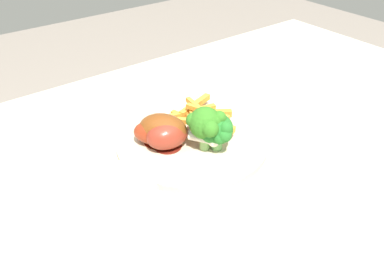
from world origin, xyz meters
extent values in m
cube|color=beige|center=(0.00, 0.00, 0.72)|extent=(1.18, 0.75, 0.03)
cylinder|color=#9C9582|center=(-0.53, -0.31, 0.35)|extent=(0.06, 0.06, 0.70)
cylinder|color=beige|center=(0.07, -0.03, 0.74)|extent=(0.26, 0.26, 0.01)
cylinder|color=#7CAE5E|center=(0.07, 0.01, 0.76)|extent=(0.02, 0.02, 0.03)
sphere|color=#31721F|center=(0.07, 0.01, 0.80)|extent=(0.05, 0.05, 0.05)
sphere|color=#31721F|center=(0.05, 0.02, 0.81)|extent=(0.02, 0.02, 0.02)
sphere|color=#31721F|center=(0.08, -0.01, 0.80)|extent=(0.03, 0.03, 0.03)
sphere|color=#31721F|center=(0.07, 0.03, 0.80)|extent=(0.03, 0.03, 0.03)
sphere|color=#31721F|center=(0.06, 0.02, 0.80)|extent=(0.02, 0.02, 0.02)
cylinder|color=#73B55F|center=(0.05, 0.02, 0.76)|extent=(0.02, 0.02, 0.02)
sphere|color=#236D25|center=(0.05, 0.02, 0.78)|extent=(0.05, 0.05, 0.05)
sphere|color=#236D25|center=(0.07, 0.02, 0.78)|extent=(0.03, 0.03, 0.03)
sphere|color=#236D25|center=(0.05, 0.04, 0.80)|extent=(0.02, 0.02, 0.02)
sphere|color=#236D25|center=(0.06, 0.04, 0.79)|extent=(0.02, 0.02, 0.02)
sphere|color=#236D25|center=(0.06, 0.03, 0.78)|extent=(0.03, 0.03, 0.03)
sphere|color=#236D25|center=(0.06, 0.03, 0.78)|extent=(0.02, 0.02, 0.02)
sphere|color=#236D25|center=(0.04, 0.01, 0.79)|extent=(0.02, 0.02, 0.02)
cube|color=orange|center=(0.02, -0.06, 0.75)|extent=(0.08, 0.04, 0.01)
cube|color=orange|center=(0.03, -0.02, 0.76)|extent=(0.04, 0.08, 0.01)
cube|color=orange|center=(0.02, -0.04, 0.78)|extent=(0.04, 0.08, 0.01)
cube|color=orange|center=(0.04, -0.08, 0.75)|extent=(0.02, 0.07, 0.01)
cube|color=orange|center=(0.03, -0.08, 0.76)|extent=(0.09, 0.03, 0.01)
cube|color=orange|center=(0.01, -0.10, 0.76)|extent=(0.09, 0.04, 0.01)
cube|color=orange|center=(0.05, -0.03, 0.77)|extent=(0.07, 0.08, 0.01)
cube|color=orange|center=(0.01, -0.05, 0.76)|extent=(0.07, 0.05, 0.01)
cube|color=orange|center=(0.03, -0.06, 0.75)|extent=(0.09, 0.06, 0.01)
cube|color=orange|center=(0.03, -0.05, 0.78)|extent=(0.02, 0.09, 0.01)
cube|color=orange|center=(0.02, -0.05, 0.76)|extent=(0.06, 0.05, 0.01)
cylinder|color=#611A0D|center=(0.12, -0.06, 0.75)|extent=(0.04, 0.04, 0.00)
ellipsoid|color=maroon|center=(0.12, -0.06, 0.77)|extent=(0.09, 0.09, 0.04)
cylinder|color=beige|center=(0.07, -0.01, 0.77)|extent=(0.04, 0.04, 0.01)
sphere|color=silver|center=(0.05, 0.00, 0.77)|extent=(0.02, 0.02, 0.02)
cylinder|color=#52220C|center=(0.11, -0.05, 0.75)|extent=(0.05, 0.05, 0.00)
ellipsoid|color=brown|center=(0.11, -0.05, 0.77)|extent=(0.09, 0.10, 0.05)
cylinder|color=beige|center=(0.07, 0.01, 0.77)|extent=(0.03, 0.04, 0.01)
sphere|color=silver|center=(0.06, 0.02, 0.77)|extent=(0.02, 0.02, 0.02)
cylinder|color=maroon|center=(0.11, -0.03, 0.75)|extent=(0.05, 0.05, 0.00)
ellipsoid|color=maroon|center=(0.11, -0.03, 0.77)|extent=(0.08, 0.06, 0.05)
cylinder|color=beige|center=(0.05, -0.03, 0.77)|extent=(0.04, 0.02, 0.01)
sphere|color=silver|center=(0.03, -0.02, 0.77)|extent=(0.02, 0.02, 0.02)
cube|color=silver|center=(-0.13, 0.14, 0.74)|extent=(0.19, 0.02, 0.00)
cylinder|color=silver|center=(0.27, 0.13, 0.80)|extent=(0.07, 0.07, 0.13)
camera|label=1|loc=(0.41, 0.42, 1.13)|focal=37.89mm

